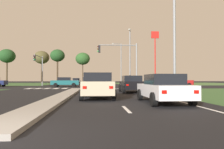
# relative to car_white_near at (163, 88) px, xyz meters

# --- Properties ---
(ground_plane) EXTENTS (200.00, 200.00, 0.00)m
(ground_plane) POSITION_rel_car_white_near_xyz_m (-5.72, 23.52, -0.76)
(ground_plane) COLOR black
(grass_verge_far_right) EXTENTS (35.00, 35.00, 0.01)m
(grass_verge_far_right) POSITION_rel_car_white_near_xyz_m (19.78, 48.02, -0.75)
(grass_verge_far_right) COLOR #476B38
(grass_verge_far_right) RESTS_ON ground
(median_island_near) EXTENTS (1.20, 22.00, 0.14)m
(median_island_near) POSITION_rel_car_white_near_xyz_m (-5.72, 4.52, -0.69)
(median_island_near) COLOR gray
(median_island_near) RESTS_ON ground
(median_island_far) EXTENTS (1.20, 36.00, 0.14)m
(median_island_far) POSITION_rel_car_white_near_xyz_m (-5.72, 48.52, -0.69)
(median_island_far) COLOR #ADA89E
(median_island_far) RESTS_ON ground
(lane_dash_near) EXTENTS (0.14, 2.00, 0.01)m
(lane_dash_near) POSITION_rel_car_white_near_xyz_m (-2.22, -2.19, -0.75)
(lane_dash_near) COLOR silver
(lane_dash_near) RESTS_ON ground
(lane_dash_second) EXTENTS (0.14, 2.00, 0.01)m
(lane_dash_second) POSITION_rel_car_white_near_xyz_m (-2.22, 3.81, -0.75)
(lane_dash_second) COLOR silver
(lane_dash_second) RESTS_ON ground
(lane_dash_third) EXTENTS (0.14, 2.00, 0.01)m
(lane_dash_third) POSITION_rel_car_white_near_xyz_m (-2.22, 9.81, -0.75)
(lane_dash_third) COLOR silver
(lane_dash_third) RESTS_ON ground
(lane_dash_fourth) EXTENTS (0.14, 2.00, 0.01)m
(lane_dash_fourth) POSITION_rel_car_white_near_xyz_m (-2.22, 15.81, -0.75)
(lane_dash_fourth) COLOR silver
(lane_dash_fourth) RESTS_ON ground
(lane_dash_fifth) EXTENTS (0.14, 2.00, 0.01)m
(lane_dash_fifth) POSITION_rel_car_white_near_xyz_m (-2.22, 21.81, -0.75)
(lane_dash_fifth) COLOR silver
(lane_dash_fifth) RESTS_ON ground
(edge_line_right) EXTENTS (0.14, 24.00, 0.01)m
(edge_line_right) POSITION_rel_car_white_near_xyz_m (1.13, 5.52, -0.75)
(edge_line_right) COLOR silver
(edge_line_right) RESTS_ON ground
(stop_bar_near) EXTENTS (6.40, 0.50, 0.01)m
(stop_bar_near) POSITION_rel_car_white_near_xyz_m (-1.92, 16.52, -0.75)
(stop_bar_near) COLOR silver
(stop_bar_near) RESTS_ON ground
(crosswalk_bar_near) EXTENTS (0.70, 2.80, 0.01)m
(crosswalk_bar_near) POSITION_rel_car_white_near_xyz_m (-12.12, 18.32, -0.75)
(crosswalk_bar_near) COLOR silver
(crosswalk_bar_near) RESTS_ON ground
(crosswalk_bar_second) EXTENTS (0.70, 2.80, 0.01)m
(crosswalk_bar_second) POSITION_rel_car_white_near_xyz_m (-10.97, 18.32, -0.75)
(crosswalk_bar_second) COLOR silver
(crosswalk_bar_second) RESTS_ON ground
(crosswalk_bar_third) EXTENTS (0.70, 2.80, 0.01)m
(crosswalk_bar_third) POSITION_rel_car_white_near_xyz_m (-9.82, 18.32, -0.75)
(crosswalk_bar_third) COLOR silver
(crosswalk_bar_third) RESTS_ON ground
(crosswalk_bar_fourth) EXTENTS (0.70, 2.80, 0.01)m
(crosswalk_bar_fourth) POSITION_rel_car_white_near_xyz_m (-8.67, 18.32, -0.75)
(crosswalk_bar_fourth) COLOR silver
(crosswalk_bar_fourth) RESTS_ON ground
(crosswalk_bar_fifth) EXTENTS (0.70, 2.80, 0.01)m
(crosswalk_bar_fifth) POSITION_rel_car_white_near_xyz_m (-7.52, 18.32, -0.75)
(crosswalk_bar_fifth) COLOR silver
(crosswalk_bar_fifth) RESTS_ON ground
(car_white_near) EXTENTS (2.00, 4.64, 1.47)m
(car_white_near) POSITION_rel_car_white_near_xyz_m (0.00, 0.00, 0.00)
(car_white_near) COLOR silver
(car_white_near) RESTS_ON ground
(car_teal_second) EXTENTS (4.57, 1.96, 1.54)m
(car_teal_second) POSITION_rel_car_white_near_xyz_m (-8.48, 25.37, 0.03)
(car_teal_second) COLOR #19565B
(car_teal_second) RESTS_ON ground
(car_black_third) EXTENTS (2.03, 4.38, 1.55)m
(car_black_third) POSITION_rel_car_white_near_xyz_m (-0.13, 8.99, 0.03)
(car_black_third) COLOR black
(car_black_third) RESTS_ON ground
(car_beige_fifth) EXTENTS (2.07, 4.23, 1.61)m
(car_beige_fifth) POSITION_rel_car_white_near_xyz_m (-3.34, 2.72, 0.06)
(car_beige_fifth) COLOR #BCAD8E
(car_beige_fifth) RESTS_ON ground
(car_grey_sixth) EXTENTS (2.05, 4.22, 1.50)m
(car_grey_sixth) POSITION_rel_car_white_near_xyz_m (-8.04, 41.40, 0.01)
(car_grey_sixth) COLOR slate
(car_grey_sixth) RESTS_ON ground
(car_red_seventh) EXTENTS (4.30, 2.05, 1.59)m
(car_red_seventh) POSITION_rel_car_white_near_xyz_m (10.22, 23.84, 0.05)
(car_red_seventh) COLOR #A31919
(car_red_seventh) RESTS_ON ground
(traffic_signal_far_left) EXTENTS (0.32, 5.58, 5.48)m
(traffic_signal_far_left) POSITION_rel_car_white_near_xyz_m (-13.32, 28.04, 3.08)
(traffic_signal_far_left) COLOR gray
(traffic_signal_far_left) RESTS_ON ground
(traffic_signal_near_right) EXTENTS (5.20, 0.32, 5.90)m
(traffic_signal_near_right) POSITION_rel_car_white_near_xyz_m (0.03, 16.92, 3.33)
(traffic_signal_near_right) COLOR gray
(traffic_signal_near_right) RESTS_ON ground
(street_lamp_near) EXTENTS (0.98, 2.07, 8.29)m
(street_lamp_near) POSITION_rel_car_white_near_xyz_m (2.47, 5.31, 3.92)
(street_lamp_near) COLOR gray
(street_lamp_near) RESTS_ON ground
(street_lamp_second) EXTENTS (0.72, 1.93, 9.74)m
(street_lamp_second) POSITION_rel_car_white_near_xyz_m (2.51, 26.23, 4.64)
(street_lamp_second) COLOR gray
(street_lamp_second) RESTS_ON ground
(street_lamp_third) EXTENTS (2.38, 0.97, 9.62)m
(street_lamp_third) POSITION_rel_car_white_near_xyz_m (2.34, 39.37, 4.61)
(street_lamp_third) COLOR gray
(street_lamp_third) RESTS_ON ground
(pedestrian_at_median) EXTENTS (0.34, 0.34, 1.77)m
(pedestrian_at_median) POSITION_rel_car_white_near_xyz_m (-5.93, 35.39, 0.46)
(pedestrian_at_median) COLOR #4C4C4C
(pedestrian_at_median) RESTS_ON median_island_far
(fastfood_pole_sign) EXTENTS (1.80, 0.40, 12.43)m
(fastfood_pole_sign) POSITION_rel_car_white_near_xyz_m (10.43, 38.60, 8.25)
(fastfood_pole_sign) COLOR red
(fastfood_pole_sign) RESTS_ON ground
(treeline_near) EXTENTS (4.73, 4.73, 10.09)m
(treeline_near) POSITION_rel_car_white_near_xyz_m (-29.39, 54.57, 7.26)
(treeline_near) COLOR #423323
(treeline_near) RESTS_ON ground
(treeline_second) EXTENTS (4.68, 4.68, 10.00)m
(treeline_second) POSITION_rel_car_white_near_xyz_m (-20.14, 57.46, 7.21)
(treeline_second) COLOR #423323
(treeline_second) RESTS_ON ground
(treeline_third) EXTENTS (4.15, 4.15, 9.84)m
(treeline_third) POSITION_rel_car_white_near_xyz_m (-14.42, 52.36, 7.21)
(treeline_third) COLOR #423323
(treeline_third) RESTS_ON ground
(treeline_fourth) EXTENTS (4.43, 4.43, 9.48)m
(treeline_fourth) POSITION_rel_car_white_near_xyz_m (-7.42, 56.49, 6.81)
(treeline_fourth) COLOR #423323
(treeline_fourth) RESTS_ON ground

